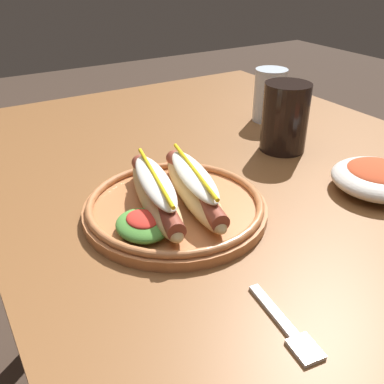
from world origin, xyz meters
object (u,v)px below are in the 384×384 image
Objects in this scene: water_cup at (270,95)px; side_bowl at (378,177)px; fork at (287,328)px; hot_dog_plate at (174,201)px; soda_cup at (285,117)px.

side_bowl is at bearing -10.48° from water_cup.
hot_dog_plate is at bearing -174.18° from fork.
hot_dog_plate is 1.85× the size of side_bowl.
fork is at bearing -40.76° from soda_cup.
side_bowl is (0.11, 0.33, -0.00)m from hot_dog_plate.
water_cup is at bearing 149.44° from fork.
hot_dog_plate is at bearing -57.43° from water_cup.
fork is 0.37m from side_bowl.
fork is 0.80× the size of side_bowl.
soda_cup is 0.17m from water_cup.
soda_cup is at bearing 146.72° from fork.
water_cup is 0.37m from side_bowl.
water_cup reaches higher than side_bowl.
water_cup is at bearing 169.52° from side_bowl.
soda_cup reaches higher than hot_dog_plate.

